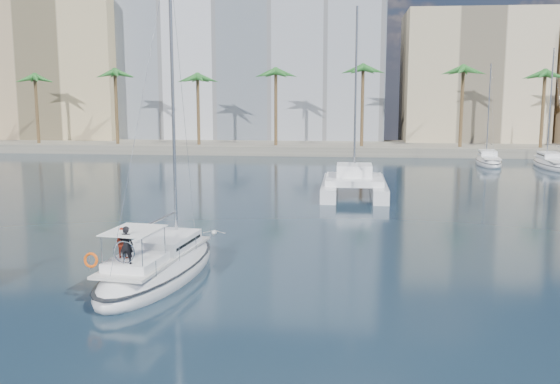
# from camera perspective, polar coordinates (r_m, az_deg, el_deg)

# --- Properties ---
(ground) EXTENTS (160.00, 160.00, 0.00)m
(ground) POSITION_cam_1_polar(r_m,az_deg,el_deg) (28.65, -1.23, -7.89)
(ground) COLOR black
(ground) RESTS_ON ground
(quay) EXTENTS (120.00, 14.00, 1.20)m
(quay) POSITION_cam_1_polar(r_m,az_deg,el_deg) (88.58, 3.78, 4.09)
(quay) COLOR gray
(quay) RESTS_ON ground
(building_modern) EXTENTS (42.00, 16.00, 28.00)m
(building_modern) POSITION_cam_1_polar(r_m,az_deg,el_deg) (101.51, -2.80, 12.31)
(building_modern) COLOR silver
(building_modern) RESTS_ON ground
(building_tan_left) EXTENTS (22.00, 14.00, 22.00)m
(building_tan_left) POSITION_cam_1_polar(r_m,az_deg,el_deg) (106.41, -19.57, 10.04)
(building_tan_left) COLOR tan
(building_tan_left) RESTS_ON ground
(building_beige) EXTENTS (20.00, 14.00, 20.00)m
(building_beige) POSITION_cam_1_polar(r_m,az_deg,el_deg) (98.92, 17.08, 9.69)
(building_beige) COLOR beige
(building_beige) RESTS_ON ground
(palm_left) EXTENTS (3.60, 3.60, 12.30)m
(palm_left) POSITION_cam_1_polar(r_m,az_deg,el_deg) (92.16, -18.24, 9.88)
(palm_left) COLOR brown
(palm_left) RESTS_ON ground
(palm_centre) EXTENTS (3.60, 3.60, 12.30)m
(palm_centre) POSITION_cam_1_polar(r_m,az_deg,el_deg) (84.26, 3.74, 10.42)
(palm_centre) COLOR brown
(palm_centre) RESTS_ON ground
(main_sloop) EXTENTS (4.61, 10.75, 15.46)m
(main_sloop) POSITION_cam_1_polar(r_m,az_deg,el_deg) (29.00, -11.07, -6.82)
(main_sloop) COLOR white
(main_sloop) RESTS_ON ground
(catamaran) EXTENTS (5.20, 10.36, 15.29)m
(catamaran) POSITION_cam_1_polar(r_m,az_deg,el_deg) (51.61, 6.79, 0.97)
(catamaran) COLOR white
(catamaran) RESTS_ON ground
(seagull) EXTENTS (1.21, 0.52, 0.22)m
(seagull) POSITION_cam_1_polar(r_m,az_deg,el_deg) (33.62, -6.02, -3.69)
(seagull) COLOR silver
(seagull) RESTS_ON ground
(moored_yacht_a) EXTENTS (3.37, 9.52, 11.90)m
(moored_yacht_a) POSITION_cam_1_polar(r_m,az_deg,el_deg) (76.44, 18.50, 2.38)
(moored_yacht_a) COLOR white
(moored_yacht_a) RESTS_ON ground
(moored_yacht_b) EXTENTS (3.32, 10.83, 13.72)m
(moored_yacht_b) POSITION_cam_1_polar(r_m,az_deg,el_deg) (76.21, 23.60, 2.07)
(moored_yacht_b) COLOR white
(moored_yacht_b) RESTS_ON ground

